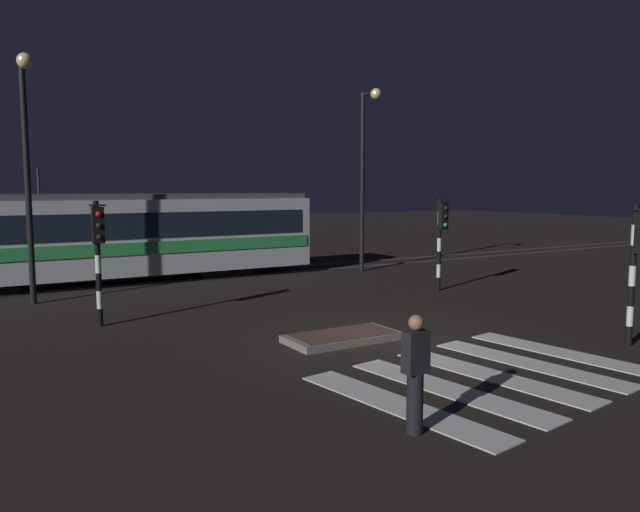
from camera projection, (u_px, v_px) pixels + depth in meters
The scene contains 12 objects.
ground_plane at pixel (388, 340), 14.07m from camera, with size 120.00×120.00×0.00m, color black.
rail_near at pixel (210, 278), 23.63m from camera, with size 80.00×0.12×0.03m, color #59595E.
rail_far at pixel (197, 274), 24.85m from camera, with size 80.00×0.12×0.03m, color #59595E.
crosswalk_zebra at pixel (492, 376), 11.40m from camera, with size 6.18×4.90×0.02m.
traffic_island at pixel (342, 337), 14.02m from camera, with size 2.60×1.26×0.18m.
traffic_light_corner_far_right at pixel (441, 230), 20.63m from camera, with size 0.36×0.42×3.12m.
traffic_light_corner_far_left at pixel (98, 244), 15.21m from camera, with size 0.36×0.42×3.15m.
traffic_light_corner_near_right at pixel (638, 254), 13.28m from camera, with size 0.36×0.42×3.12m.
street_lamp_trackside_left at pixel (27, 150), 17.82m from camera, with size 0.44×1.21×7.18m.
street_lamp_trackside_right at pixel (366, 159), 25.09m from camera, with size 0.44×1.21×7.37m.
tram at pixel (110, 236), 22.25m from camera, with size 15.40×2.58×4.15m.
pedestrian_waiting_at_kerb at pixel (415, 373), 8.67m from camera, with size 0.36×0.24×1.71m.
Camera 1 is at (-8.44, -10.99, 3.47)m, focal length 34.61 mm.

